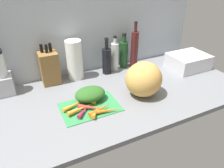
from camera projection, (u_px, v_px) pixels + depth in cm
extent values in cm
cube|color=slate|center=(115.00, 94.00, 133.80)|extent=(170.00, 80.00, 3.00)
cube|color=#ADB7C1|center=(91.00, 30.00, 147.99)|extent=(170.00, 3.00, 60.00)
cube|color=#338C4C|center=(90.00, 107.00, 118.47)|extent=(32.66, 22.33, 0.80)
cone|color=red|center=(91.00, 108.00, 114.97)|extent=(13.74, 10.66, 2.73)
cone|color=orange|center=(77.00, 104.00, 118.49)|extent=(17.80, 7.61, 2.21)
cone|color=orange|center=(97.00, 96.00, 124.81)|extent=(11.83, 12.42, 3.38)
cone|color=orange|center=(100.00, 109.00, 113.45)|extent=(14.44, 7.29, 2.81)
cone|color=orange|center=(96.00, 111.00, 112.51)|extent=(8.78, 10.16, 2.35)
cone|color=#B2264C|center=(84.00, 111.00, 112.72)|extent=(9.96, 9.64, 2.36)
cone|color=orange|center=(108.00, 110.00, 113.19)|extent=(14.88, 4.81, 2.14)
cone|color=orange|center=(80.00, 109.00, 113.87)|extent=(15.16, 5.57, 2.66)
ellipsoid|color=#2D6023|center=(90.00, 94.00, 122.37)|extent=(18.10, 13.93, 7.66)
ellipsoid|color=gold|center=(144.00, 79.00, 125.23)|extent=(22.45, 21.22, 21.43)
cube|color=brown|center=(49.00, 67.00, 139.19)|extent=(11.71, 13.57, 21.62)
cylinder|color=black|center=(41.00, 48.00, 132.10)|extent=(1.93, 1.93, 5.50)
cylinder|color=black|center=(46.00, 49.00, 131.71)|extent=(1.91, 1.91, 5.50)
cylinder|color=black|center=(50.00, 47.00, 133.89)|extent=(2.09, 2.09, 5.50)
cube|color=#B2B2B7|center=(3.00, 85.00, 128.88)|extent=(12.62, 12.62, 12.03)
cylinder|color=white|center=(75.00, 60.00, 142.95)|extent=(10.86, 10.86, 27.42)
cylinder|color=black|center=(107.00, 61.00, 151.61)|extent=(6.74, 6.74, 18.64)
cylinder|color=black|center=(107.00, 45.00, 145.25)|extent=(2.56, 2.56, 6.73)
cylinder|color=black|center=(106.00, 39.00, 143.16)|extent=(2.94, 2.94, 1.60)
cylinder|color=silver|center=(115.00, 57.00, 155.96)|extent=(5.79, 5.79, 20.77)
cylinder|color=silver|center=(115.00, 41.00, 149.68)|extent=(2.34, 2.34, 4.27)
cylinder|color=black|center=(115.00, 37.00, 148.21)|extent=(2.69, 2.69, 1.60)
cylinder|color=#19421E|center=(124.00, 55.00, 160.98)|extent=(6.40, 6.40, 19.93)
cylinder|color=#19421E|center=(124.00, 39.00, 154.67)|extent=(2.84, 2.84, 5.22)
cylinder|color=black|center=(124.00, 34.00, 152.97)|extent=(3.26, 3.26, 1.60)
cylinder|color=#471919|center=(134.00, 50.00, 158.64)|extent=(5.62, 5.62, 27.90)
cylinder|color=#471919|center=(136.00, 28.00, 150.17)|extent=(2.14, 2.14, 5.88)
cylinder|color=black|center=(136.00, 23.00, 148.30)|extent=(2.46, 2.46, 1.60)
cube|color=silver|center=(188.00, 61.00, 160.95)|extent=(28.40, 22.81, 11.07)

